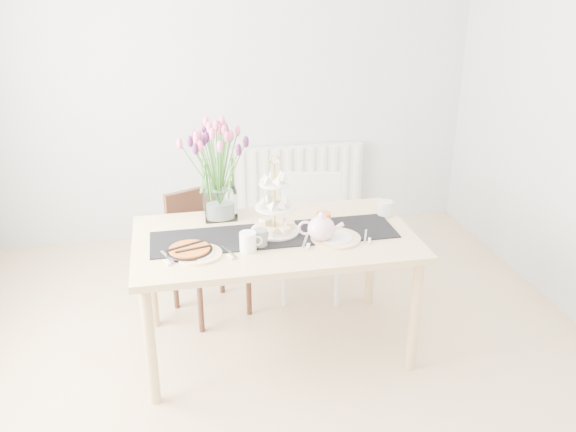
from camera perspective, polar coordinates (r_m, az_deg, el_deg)
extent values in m
plane|color=tan|center=(3.51, 0.01, -16.08)|extent=(4.50, 4.50, 0.00)
plane|color=#B8BBBD|center=(5.04, -5.25, 12.41)|extent=(4.00, 0.00, 4.00)
cube|color=white|center=(5.28, 0.56, 3.43)|extent=(1.20, 0.08, 0.60)
cube|color=tan|center=(3.50, -1.26, -2.14)|extent=(1.60, 0.90, 0.04)
cylinder|color=tan|center=(3.31, -12.76, -11.81)|extent=(0.06, 0.06, 0.71)
cylinder|color=tan|center=(3.55, 11.77, -9.14)|extent=(0.06, 0.06, 0.71)
cylinder|color=tan|center=(3.96, -12.72, -5.62)|extent=(0.06, 0.06, 0.71)
cylinder|color=tan|center=(4.16, 7.78, -3.77)|extent=(0.06, 0.06, 0.71)
cube|color=#331B12|center=(4.03, -7.31, -3.69)|extent=(0.54, 0.54, 0.04)
cube|color=#331B12|center=(4.09, -8.71, -0.04)|extent=(0.39, 0.20, 0.39)
cylinder|color=#331B12|center=(3.92, -8.19, -8.19)|extent=(0.04, 0.04, 0.40)
cylinder|color=#331B12|center=(4.07, -3.69, -6.73)|extent=(0.04, 0.04, 0.40)
cylinder|color=#331B12|center=(4.21, -10.51, -6.08)|extent=(0.04, 0.04, 0.40)
cylinder|color=#331B12|center=(4.35, -6.24, -4.80)|extent=(0.04, 0.04, 0.40)
cube|color=silver|center=(4.22, 2.12, -2.10)|extent=(0.49, 0.49, 0.04)
cube|color=silver|center=(4.31, 2.11, 1.58)|extent=(0.42, 0.13, 0.40)
cylinder|color=silver|center=(4.16, -0.35, -5.93)|extent=(0.04, 0.04, 0.41)
cylinder|color=silver|center=(4.17, 4.62, -5.93)|extent=(0.04, 0.04, 0.41)
cylinder|color=silver|center=(4.48, -0.28, -3.71)|extent=(0.04, 0.04, 0.41)
cylinder|color=silver|center=(4.49, 4.33, -3.72)|extent=(0.04, 0.04, 0.41)
cube|color=black|center=(3.49, -1.26, -1.78)|extent=(1.40, 0.35, 0.01)
cube|color=silver|center=(3.73, -6.42, 1.31)|extent=(0.19, 0.19, 0.19)
cylinder|color=gold|center=(3.44, -1.24, 1.58)|extent=(0.01, 0.01, 0.42)
cylinder|color=white|center=(3.52, -1.21, -1.36)|extent=(0.28, 0.28, 0.01)
cylinder|color=white|center=(3.46, -1.23, 0.85)|extent=(0.23, 0.23, 0.01)
cylinder|color=white|center=(3.41, -1.25, 3.06)|extent=(0.18, 0.18, 0.01)
cylinder|color=silver|center=(3.79, 9.06, 0.71)|extent=(0.10, 0.10, 0.09)
cylinder|color=black|center=(3.32, -9.19, -3.29)|extent=(0.25, 0.25, 0.02)
cylinder|color=#CD661D|center=(3.31, -9.21, -3.05)|extent=(0.22, 0.22, 0.01)
cylinder|color=slate|center=(3.34, -2.63, -2.09)|extent=(0.12, 0.12, 0.10)
cylinder|color=white|center=(3.29, -3.77, -2.44)|extent=(0.10, 0.10, 0.11)
cylinder|color=orange|center=(3.56, 3.33, -0.49)|extent=(0.11, 0.11, 0.10)
cylinder|color=white|center=(3.29, -8.40, -3.55)|extent=(0.33, 0.33, 0.01)
cylinder|color=white|center=(3.44, 4.47, -2.10)|extent=(0.36, 0.36, 0.01)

